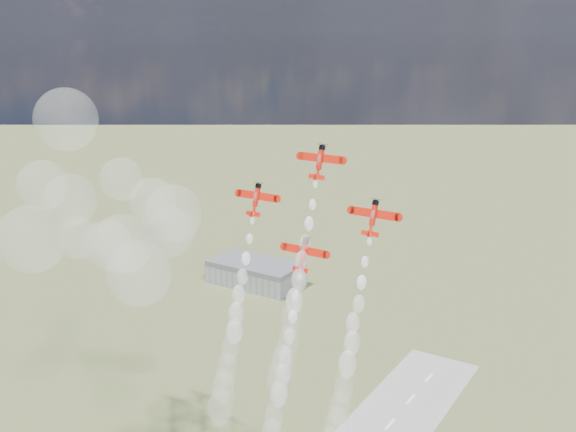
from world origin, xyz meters
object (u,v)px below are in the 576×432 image
at_px(hangar, 256,273).
at_px(plane_slot, 303,254).
at_px(plane_lead, 320,161).
at_px(plane_left, 256,199).
at_px(plane_right, 373,217).

bearing_deg(hangar, plane_slot, -52.71).
height_order(plane_lead, plane_slot, plane_lead).
height_order(plane_left, plane_slot, plane_left).
bearing_deg(plane_left, plane_slot, -13.08).
bearing_deg(plane_left, plane_right, 0.00).
bearing_deg(plane_lead, plane_slot, -90.00).
bearing_deg(plane_right, plane_lead, 166.92).
bearing_deg(plane_slot, plane_left, 166.92).
xyz_separation_m(hangar, plane_slot, (132.16, -173.53, 85.06)).
bearing_deg(plane_slot, hangar, 127.29).
bearing_deg(hangar, plane_lead, -51.61).
relative_size(plane_lead, plane_left, 1.00).
xyz_separation_m(hangar, plane_lead, (132.16, -166.82, 104.12)).
xyz_separation_m(hangar, plane_left, (117.73, -170.17, 94.59)).
xyz_separation_m(plane_left, plane_slot, (14.43, -3.35, -9.53)).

